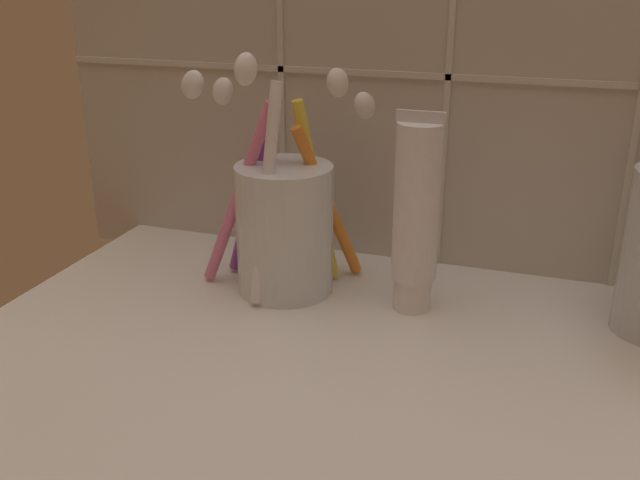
{
  "coord_description": "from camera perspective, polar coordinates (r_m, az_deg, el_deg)",
  "views": [
    {
      "loc": [
        10.17,
        -37.64,
        26.37
      ],
      "look_at": [
        -4.07,
        4.11,
        9.09
      ],
      "focal_mm": 40.0,
      "sensor_mm": 36.0,
      "label": 1
    }
  ],
  "objects": [
    {
      "name": "toothbrush_cup",
      "position": [
        0.55,
        -2.91,
        1.51
      ],
      "size": [
        14.2,
        11.19,
        18.9
      ],
      "color": "silver",
      "rests_on": "sink_counter"
    },
    {
      "name": "sink_counter",
      "position": [
        0.47,
        3.17,
        -11.7
      ],
      "size": [
        56.52,
        39.75,
        2.0
      ],
      "primitive_type": "cube",
      "color": "silver",
      "rests_on": "ground"
    },
    {
      "name": "toothpaste_tube",
      "position": [
        0.52,
        7.71,
        2.01
      ],
      "size": [
        3.49,
        3.33,
        14.91
      ],
      "color": "white",
      "rests_on": "sink_counter"
    },
    {
      "name": "tile_wall_backsplash",
      "position": [
        0.59,
        9.32,
        18.41
      ],
      "size": [
        66.52,
        1.72,
        47.14
      ],
      "color": "#B7B2A8",
      "rests_on": "ground"
    }
  ]
}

